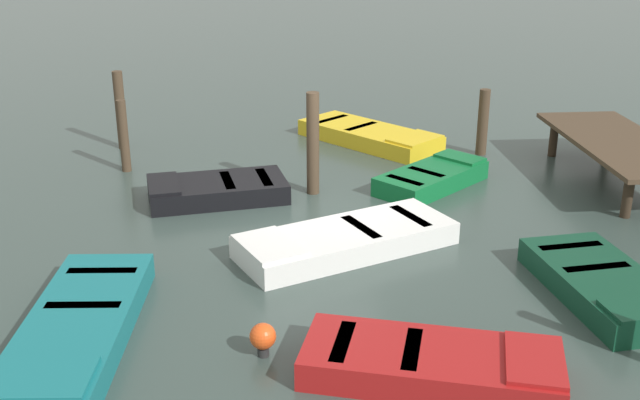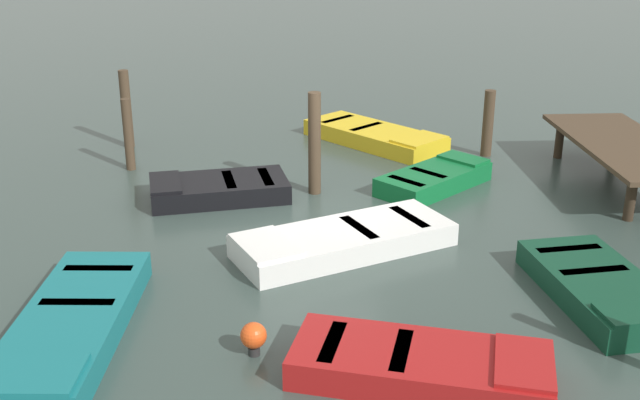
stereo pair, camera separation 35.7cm
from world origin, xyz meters
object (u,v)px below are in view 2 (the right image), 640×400
(rowboat_green, at_px, (434,178))
(rowboat_red, at_px, (422,365))
(rowboat_teal, at_px, (71,325))
(mooring_piling_far_right, at_px, (126,109))
(marker_buoy, at_px, (254,336))
(rowboat_black, at_px, (218,188))
(mooring_piling_center, at_px, (128,135))
(rowboat_yellow, at_px, (375,136))
(mooring_piling_mid_right, at_px, (315,144))
(mooring_piling_near_right, at_px, (488,123))
(rowboat_white, at_px, (343,240))
(dock_segment, at_px, (625,148))
(rowboat_dark_green, at_px, (601,288))

(rowboat_green, bearing_deg, rowboat_red, -143.71)
(rowboat_teal, bearing_deg, rowboat_red, 78.77)
(mooring_piling_far_right, height_order, marker_buoy, mooring_piling_far_right)
(rowboat_green, bearing_deg, rowboat_black, 143.34)
(mooring_piling_center, xyz_separation_m, mooring_piling_far_right, (-1.78, -0.48, 0.14))
(rowboat_black, relative_size, mooring_piling_far_right, 1.58)
(rowboat_yellow, distance_m, rowboat_green, 3.43)
(rowboat_teal, relative_size, mooring_piling_mid_right, 1.86)
(rowboat_green, bearing_deg, marker_buoy, -161.49)
(mooring_piling_near_right, bearing_deg, rowboat_teal, -40.31)
(marker_buoy, bearing_deg, rowboat_black, -167.32)
(rowboat_yellow, bearing_deg, rowboat_green, -26.05)
(mooring_piling_mid_right, distance_m, mooring_piling_near_right, 4.91)
(rowboat_black, bearing_deg, rowboat_white, 120.72)
(rowboat_green, relative_size, mooring_piling_center, 1.64)
(rowboat_black, bearing_deg, rowboat_yellow, -145.01)
(mooring_piling_far_right, bearing_deg, rowboat_white, 40.74)
(rowboat_green, relative_size, marker_buoy, 5.67)
(rowboat_green, distance_m, mooring_piling_far_right, 7.90)
(mooring_piling_near_right, bearing_deg, mooring_piling_mid_right, -56.60)
(rowboat_yellow, distance_m, mooring_piling_near_right, 2.86)
(rowboat_yellow, distance_m, mooring_piling_center, 6.13)
(rowboat_black, distance_m, rowboat_red, 7.39)
(rowboat_yellow, xyz_separation_m, mooring_piling_near_right, (0.90, 2.65, 0.59))
(rowboat_red, relative_size, rowboat_green, 1.28)
(dock_segment, relative_size, rowboat_white, 1.25)
(rowboat_teal, bearing_deg, mooring_piling_mid_right, 150.74)
(rowboat_teal, distance_m, marker_buoy, 2.62)
(rowboat_yellow, height_order, mooring_piling_near_right, mooring_piling_near_right)
(mooring_piling_mid_right, relative_size, marker_buoy, 4.51)
(rowboat_green, bearing_deg, mooring_piling_center, 125.10)
(rowboat_green, bearing_deg, rowboat_yellow, 63.38)
(rowboat_black, distance_m, mooring_piling_near_right, 6.83)
(rowboat_green, bearing_deg, mooring_piling_far_right, 112.75)
(mooring_piling_center, xyz_separation_m, mooring_piling_near_right, (-1.24, 8.36, -0.02))
(dock_segment, relative_size, rowboat_dark_green, 1.57)
(rowboat_teal, distance_m, mooring_piling_near_right, 11.36)
(rowboat_teal, bearing_deg, mooring_piling_center, -172.79)
(rowboat_black, bearing_deg, mooring_piling_mid_right, 176.29)
(rowboat_red, bearing_deg, mooring_piling_mid_right, 114.77)
(rowboat_yellow, xyz_separation_m, rowboat_red, (10.45, 0.12, 0.00))
(rowboat_red, relative_size, mooring_piling_far_right, 1.80)
(rowboat_yellow, relative_size, marker_buoy, 7.63)
(mooring_piling_mid_right, height_order, mooring_piling_far_right, mooring_piling_mid_right)
(rowboat_teal, relative_size, rowboat_yellow, 1.10)
(rowboat_black, height_order, rowboat_red, same)
(rowboat_teal, height_order, mooring_piling_center, mooring_piling_center)
(rowboat_teal, bearing_deg, rowboat_yellow, 153.21)
(dock_segment, xyz_separation_m, mooring_piling_mid_right, (0.64, -6.63, 0.24))
(rowboat_green, distance_m, marker_buoy, 7.42)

